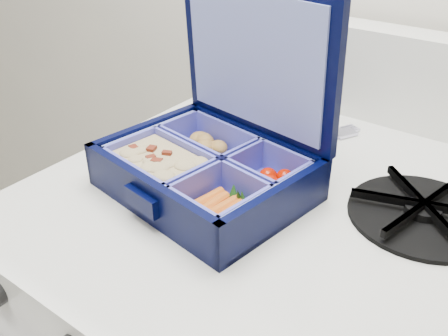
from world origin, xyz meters
The scene contains 4 objects.
bento_box centered at (0.05, 1.62, 0.93)m, with size 0.23×0.18×0.06m, color black, non-canonical shape.
burner_grate centered at (0.28, 1.72, 0.91)m, with size 0.16×0.16×0.02m, color black.
burner_grate_rear centered at (0.01, 1.79, 0.91)m, with size 0.19×0.19×0.02m, color black.
fork centered at (0.08, 1.77, 0.90)m, with size 0.03×0.20×0.01m, color silver, non-canonical shape.
Camera 1 is at (0.37, 1.22, 1.23)m, focal length 40.00 mm.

